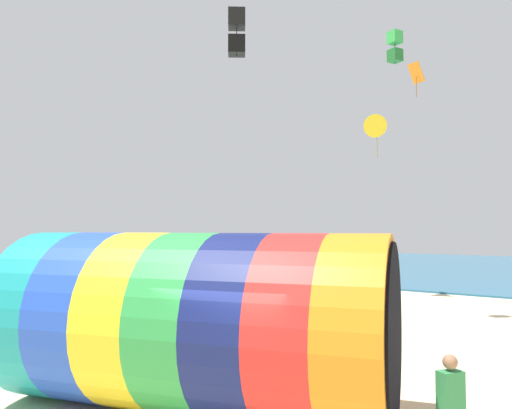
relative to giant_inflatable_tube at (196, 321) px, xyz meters
name	(u,v)px	position (x,y,z in m)	size (l,w,h in m)	color
giant_inflatable_tube	(196,321)	(0.00, 0.00, 0.00)	(8.07, 5.39, 3.40)	teal
kite_yellow_delta	(377,126)	(-3.66, 17.74, 7.19)	(1.50, 1.62, 2.33)	yellow
kite_black_box	(237,32)	(-2.11, 3.89, 7.41)	(0.68, 0.68, 1.39)	black
kite_orange_diamond	(416,73)	(-1.07, 16.33, 9.19)	(0.81, 0.70, 1.64)	orange
kite_green_box	(395,47)	(-0.48, 12.01, 9.07)	(0.61, 0.61, 1.31)	green
bystander_mid_beach	(267,297)	(-4.65, 9.00, -0.91)	(0.40, 0.42, 1.57)	#726651
beach_flag	(75,269)	(-7.26, 2.20, 0.50)	(0.47, 0.36, 2.49)	silver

